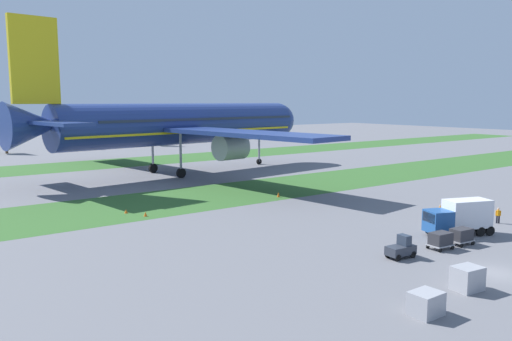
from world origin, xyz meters
name	(u,v)px	position (x,y,z in m)	size (l,w,h in m)	color
ground_plane	(494,273)	(0.00, 0.00, 0.00)	(400.00, 400.00, 0.00)	slate
grass_strip_near	(214,195)	(0.00, 41.62, 0.00)	(320.00, 16.89, 0.01)	#336028
grass_strip_far	(100,164)	(0.00, 87.40, 0.00)	(320.00, 16.89, 0.01)	#336028
airliner	(178,124)	(6.59, 64.35, 9.25)	(60.02, 74.53, 25.77)	navy
baggage_tug	(401,248)	(-2.64, 6.93, 0.81)	(2.72, 1.55, 1.97)	#2D333D
cargo_dolly_lead	(441,239)	(2.36, 6.43, 0.92)	(2.34, 1.71, 1.55)	#A3A3A8
cargo_dolly_second	(461,235)	(5.25, 6.15, 0.92)	(2.34, 1.71, 1.55)	#A3A3A8
catering_truck	(459,216)	(8.22, 8.26, 1.95)	(7.32, 4.61, 3.58)	#1E4C8E
ground_crew_marshaller	(498,215)	(16.32, 8.53, 0.95)	(0.36, 0.48, 1.74)	black
ground_crew_loader	(440,212)	(12.67, 13.35, 0.95)	(0.55, 0.36, 1.74)	black
uld_container_0	(467,278)	(-5.15, -0.74, 0.86)	(2.00, 1.60, 1.72)	#A3A3A8
uld_container_1	(426,304)	(-11.27, -1.61, 0.76)	(2.00, 1.60, 1.52)	#A3A3A8
taxiway_marker_0	(126,211)	(-14.72, 37.98, 0.23)	(0.44, 0.44, 0.46)	orange
taxiway_marker_1	(145,214)	(-13.55, 35.02, 0.27)	(0.44, 0.44, 0.53)	orange
taxiway_marker_2	(278,195)	(6.68, 35.14, 0.34)	(0.44, 0.44, 0.69)	orange
distant_tree_line	(38,125)	(-3.60, 122.89, 7.25)	(147.72, 9.19, 12.59)	#4C3823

